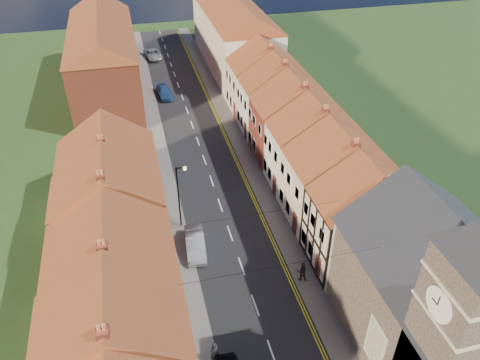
# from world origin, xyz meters

# --- Properties ---
(road) EXTENTS (7.00, 90.00, 0.02)m
(road) POSITION_xyz_m (0.00, 30.00, 0.01)
(road) COLOR black
(road) RESTS_ON ground
(pavement_left) EXTENTS (1.80, 90.00, 0.12)m
(pavement_left) POSITION_xyz_m (-4.40, 30.00, 0.06)
(pavement_left) COLOR slate
(pavement_left) RESTS_ON ground
(pavement_right) EXTENTS (1.80, 90.00, 0.12)m
(pavement_right) POSITION_xyz_m (4.40, 30.00, 0.06)
(pavement_right) COLOR slate
(pavement_right) RESTS_ON ground
(church) EXTENTS (11.25, 14.25, 15.20)m
(church) POSITION_xyz_m (9.36, 3.32, 5.88)
(church) COLOR #342925
(church) RESTS_ON ground
(cottage_r_tudor) EXTENTS (8.30, 5.20, 9.00)m
(cottage_r_tudor) POSITION_xyz_m (9.27, 12.70, 4.47)
(cottage_r_tudor) COLOR beige
(cottage_r_tudor) RESTS_ON ground
(cottage_r_white_near) EXTENTS (8.30, 6.00, 9.00)m
(cottage_r_white_near) POSITION_xyz_m (9.30, 18.10, 4.47)
(cottage_r_white_near) COLOR beige
(cottage_r_white_near) RESTS_ON ground
(cottage_r_cream_mid) EXTENTS (8.30, 5.20, 9.00)m
(cottage_r_cream_mid) POSITION_xyz_m (9.30, 23.50, 4.48)
(cottage_r_cream_mid) COLOR white
(cottage_r_cream_mid) RESTS_ON ground
(cottage_r_pink) EXTENTS (8.30, 6.00, 9.00)m
(cottage_r_pink) POSITION_xyz_m (9.30, 28.90, 4.47)
(cottage_r_pink) COLOR brown
(cottage_r_pink) RESTS_ON ground
(cottage_r_white_far) EXTENTS (8.30, 5.20, 9.00)m
(cottage_r_white_far) POSITION_xyz_m (9.30, 34.30, 4.48)
(cottage_r_white_far) COLOR white
(cottage_r_white_far) RESTS_ON ground
(cottage_r_cream_far) EXTENTS (8.30, 6.00, 9.00)m
(cottage_r_cream_far) POSITION_xyz_m (9.30, 39.70, 4.47)
(cottage_r_cream_far) COLOR beige
(cottage_r_cream_far) RESTS_ON ground
(cottage_l_cream) EXTENTS (8.30, 6.30, 9.10)m
(cottage_l_cream) POSITION_xyz_m (-9.30, 5.55, 4.52)
(cottage_l_cream) COLOR beige
(cottage_l_cream) RESTS_ON ground
(cottage_l_white) EXTENTS (8.30, 6.90, 8.80)m
(cottage_l_white) POSITION_xyz_m (-9.30, 11.95, 4.37)
(cottage_l_white) COLOR beige
(cottage_l_white) RESTS_ON ground
(cottage_l_brick_mid) EXTENTS (8.30, 5.70, 9.10)m
(cottage_l_brick_mid) POSITION_xyz_m (-9.30, 18.05, 4.53)
(cottage_l_brick_mid) COLOR brown
(cottage_l_brick_mid) RESTS_ON ground
(cottage_l_pink) EXTENTS (8.30, 6.30, 8.80)m
(cottage_l_pink) POSITION_xyz_m (-9.30, 23.85, 4.37)
(cottage_l_pink) COLOR white
(cottage_l_pink) RESTS_ON ground
(block_right_far) EXTENTS (8.30, 24.20, 10.50)m
(block_right_far) POSITION_xyz_m (9.30, 55.00, 5.29)
(block_right_far) COLOR beige
(block_right_far) RESTS_ON ground
(block_left_far) EXTENTS (8.30, 24.20, 10.50)m
(block_left_far) POSITION_xyz_m (-9.30, 50.00, 5.29)
(block_left_far) COLOR brown
(block_left_far) RESTS_ON ground
(lamppost) EXTENTS (0.88, 0.15, 6.00)m
(lamppost) POSITION_xyz_m (-3.81, 20.00, 3.54)
(lamppost) COLOR black
(lamppost) RESTS_ON pavement_left
(car_mid) EXTENTS (1.82, 4.42, 1.42)m
(car_mid) POSITION_xyz_m (-3.20, 16.68, 0.71)
(car_mid) COLOR #979A9E
(car_mid) RESTS_ON ground
(car_far) EXTENTS (2.29, 4.55, 1.27)m
(car_far) POSITION_xyz_m (-2.25, 46.68, 0.63)
(car_far) COLOR navy
(car_far) RESTS_ON ground
(car_distant) EXTENTS (2.96, 5.08, 1.33)m
(car_distant) POSITION_xyz_m (-2.34, 61.30, 0.67)
(car_distant) COLOR #AFB3B7
(car_distant) RESTS_ON ground
(pedestrian_left) EXTENTS (0.69, 0.51, 1.74)m
(pedestrian_left) POSITION_xyz_m (-3.70, 6.22, 0.99)
(pedestrian_left) COLOR black
(pedestrian_left) RESTS_ON pavement_left
(pedestrian_right) EXTENTS (0.95, 0.82, 1.67)m
(pedestrian_right) POSITION_xyz_m (4.04, 11.48, 0.96)
(pedestrian_right) COLOR #282420
(pedestrian_right) RESTS_ON pavement_right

